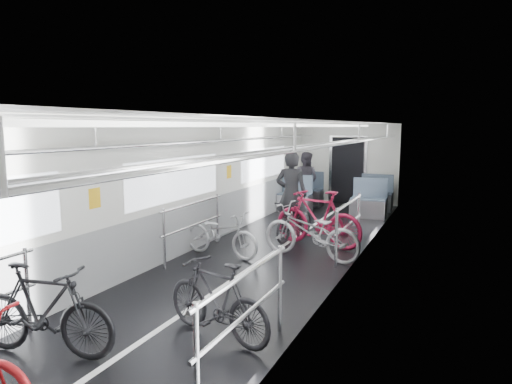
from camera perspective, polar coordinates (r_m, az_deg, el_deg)
car_shell at (r=9.11m, az=4.23°, el=0.64°), size 3.02×14.01×2.41m
bike_left_mid at (r=5.22m, az=-25.06°, el=-13.24°), size 1.66×0.75×0.96m
bike_left_far at (r=8.24m, az=-4.39°, el=-5.22°), size 1.63×0.76×0.83m
bike_right_near at (r=5.14m, az=-4.87°, el=-13.21°), size 1.55×0.80×0.89m
bike_right_mid at (r=8.09m, az=6.80°, el=-4.97°), size 1.94×0.95×0.97m
bike_right_far at (r=8.94m, az=7.72°, el=-3.27°), size 1.91×0.87×1.11m
bike_aisle at (r=9.49m, az=4.95°, el=-3.49°), size 0.74×1.59×0.81m
person_standing at (r=9.54m, az=4.43°, el=-0.33°), size 0.71×0.51×1.82m
person_seated at (r=13.11m, az=6.17°, el=1.51°), size 0.85×0.69×1.61m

